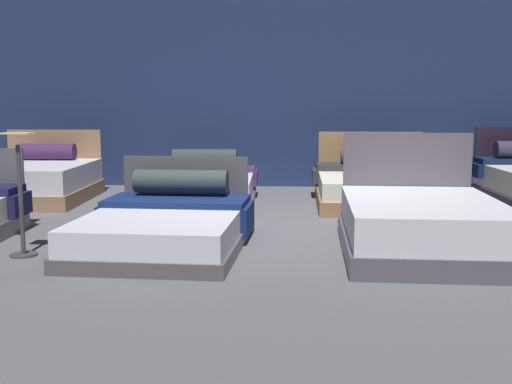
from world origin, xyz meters
The scene contains 8 objects.
ground_plane centered at (0.00, 0.00, -0.01)m, with size 18.00×18.00×0.02m, color #5B5B60.
showroom_back_wall centered at (0.00, 3.43, 1.75)m, with size 18.00×0.06×3.50m, color navy.
bed_1 centered at (-1.14, -1.01, 0.21)m, with size 1.57×2.00×0.80m.
bed_2 centered at (1.23, -1.08, 0.25)m, with size 1.49×2.03×1.05m.
bed_4 centered at (-3.59, 1.73, 0.28)m, with size 1.62×2.00×0.96m.
bed_5 centered at (-1.22, 1.67, 0.21)m, with size 1.60×1.95×0.69m.
bed_6 centered at (1.22, 1.68, 0.23)m, with size 1.75×2.06×0.95m.
price_sign centered at (-2.36, -1.41, 0.43)m, with size 0.28×0.24×1.10m.
Camera 1 is at (0.02, -6.60, 1.34)m, focal length 42.54 mm.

